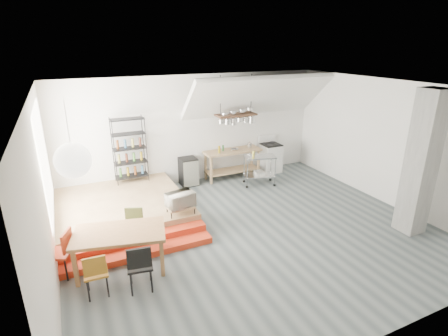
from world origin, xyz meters
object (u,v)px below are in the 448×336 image
rolling_cart (260,166)px  mini_fridge (188,171)px  stove (270,157)px  dining_table (119,236)px

rolling_cart → mini_fridge: (-1.92, 0.90, -0.17)m
stove → mini_fridge: 2.85m
dining_table → mini_fridge: bearing=66.6°
dining_table → mini_fridge: size_ratio=2.18×
rolling_cart → mini_fridge: bearing=170.9°
dining_table → mini_fridge: 4.26m
stove → mini_fridge: bearing=179.1°
stove → dining_table: bearing=-148.1°
stove → rolling_cart: bearing=-137.1°
stove → mini_fridge: stove is taller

